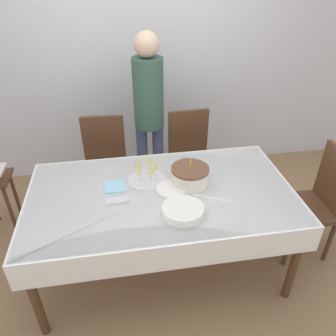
# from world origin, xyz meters

# --- Properties ---
(ground_plane) EXTENTS (12.00, 12.00, 0.00)m
(ground_plane) POSITION_xyz_m (0.00, 0.00, 0.00)
(ground_plane) COLOR #93704C
(wall_back) EXTENTS (8.00, 0.05, 2.70)m
(wall_back) POSITION_xyz_m (0.00, 1.60, 1.35)
(wall_back) COLOR silver
(wall_back) RESTS_ON ground_plane
(dining_table) EXTENTS (1.92, 1.07, 0.76)m
(dining_table) POSITION_xyz_m (0.00, 0.00, 0.66)
(dining_table) COLOR white
(dining_table) RESTS_ON ground_plane
(dining_chair_far_left) EXTENTS (0.44, 0.44, 0.96)m
(dining_chair_far_left) POSITION_xyz_m (-0.42, 0.85, 0.53)
(dining_chair_far_left) COLOR #51331E
(dining_chair_far_left) RESTS_ON ground_plane
(dining_chair_far_right) EXTENTS (0.45, 0.45, 0.96)m
(dining_chair_far_right) POSITION_xyz_m (0.42, 0.85, 0.53)
(dining_chair_far_right) COLOR #51331E
(dining_chair_far_right) RESTS_ON ground_plane
(dining_chair_right_end) EXTENTS (0.43, 0.43, 0.96)m
(dining_chair_right_end) POSITION_xyz_m (1.28, -0.00, 0.53)
(dining_chair_right_end) COLOR #51331E
(dining_chair_right_end) RESTS_ON ground_plane
(birthday_cake) EXTENTS (0.28, 0.28, 0.21)m
(birthday_cake) POSITION_xyz_m (0.23, 0.08, 0.83)
(birthday_cake) COLOR silver
(birthday_cake) RESTS_ON dining_table
(champagne_tray) EXTENTS (0.28, 0.28, 0.18)m
(champagne_tray) POSITION_xyz_m (-0.09, 0.17, 0.85)
(champagne_tray) COLOR silver
(champagne_tray) RESTS_ON dining_table
(plate_stack_main) EXTENTS (0.28, 0.28, 0.06)m
(plate_stack_main) POSITION_xyz_m (0.11, -0.26, 0.79)
(plate_stack_main) COLOR silver
(plate_stack_main) RESTS_ON dining_table
(plate_stack_dessert) EXTENTS (0.22, 0.22, 0.03)m
(plate_stack_dessert) POSITION_xyz_m (0.07, -0.01, 0.77)
(plate_stack_dessert) COLOR silver
(plate_stack_dessert) RESTS_ON dining_table
(cake_knife) EXTENTS (0.27, 0.16, 0.00)m
(cake_knife) POSITION_xyz_m (0.33, -0.13, 0.76)
(cake_knife) COLOR silver
(cake_knife) RESTS_ON dining_table
(fork_pile) EXTENTS (0.18, 0.08, 0.02)m
(fork_pile) POSITION_xyz_m (-0.32, -0.07, 0.77)
(fork_pile) COLOR silver
(fork_pile) RESTS_ON dining_table
(napkin_pile) EXTENTS (0.15, 0.15, 0.01)m
(napkin_pile) POSITION_xyz_m (-0.33, 0.11, 0.77)
(napkin_pile) COLOR #8CC6E0
(napkin_pile) RESTS_ON dining_table
(person_standing) EXTENTS (0.28, 0.28, 1.68)m
(person_standing) POSITION_xyz_m (0.03, 1.00, 1.02)
(person_standing) COLOR #3F4C72
(person_standing) RESTS_ON ground_plane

